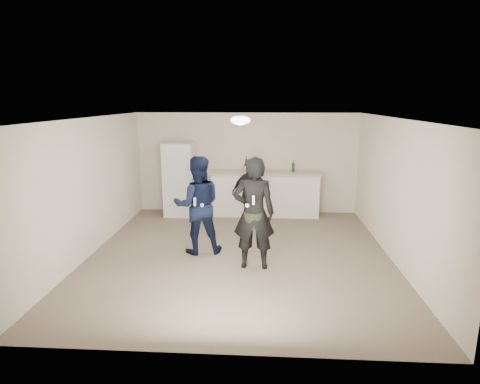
# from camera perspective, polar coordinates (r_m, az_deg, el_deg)

# --- Properties ---
(floor) EXTENTS (6.00, 6.00, 0.00)m
(floor) POSITION_cam_1_polar(r_m,az_deg,el_deg) (7.54, -0.10, -8.90)
(floor) COLOR #6B5B4C
(floor) RESTS_ON ground
(ceiling) EXTENTS (6.00, 6.00, 0.00)m
(ceiling) POSITION_cam_1_polar(r_m,az_deg,el_deg) (7.00, -0.10, 10.46)
(ceiling) COLOR silver
(ceiling) RESTS_ON wall_back
(wall_back) EXTENTS (6.00, 0.00, 6.00)m
(wall_back) POSITION_cam_1_polar(r_m,az_deg,el_deg) (10.11, 0.99, 4.12)
(wall_back) COLOR beige
(wall_back) RESTS_ON floor
(wall_front) EXTENTS (6.00, 0.00, 6.00)m
(wall_front) POSITION_cam_1_polar(r_m,az_deg,el_deg) (4.30, -2.69, -8.32)
(wall_front) COLOR beige
(wall_front) RESTS_ON floor
(wall_left) EXTENTS (0.00, 6.00, 6.00)m
(wall_left) POSITION_cam_1_polar(r_m,az_deg,el_deg) (7.83, -20.61, 0.67)
(wall_left) COLOR beige
(wall_left) RESTS_ON floor
(wall_right) EXTENTS (0.00, 6.00, 6.00)m
(wall_right) POSITION_cam_1_polar(r_m,az_deg,el_deg) (7.51, 21.33, 0.11)
(wall_right) COLOR beige
(wall_right) RESTS_ON floor
(counter) EXTENTS (2.60, 0.56, 1.05)m
(counter) POSITION_cam_1_polar(r_m,az_deg,el_deg) (9.91, 3.57, -0.35)
(counter) COLOR white
(counter) RESTS_ON floor
(counter_top) EXTENTS (2.68, 0.64, 0.04)m
(counter_top) POSITION_cam_1_polar(r_m,az_deg,el_deg) (9.80, 3.62, 2.75)
(counter_top) COLOR #B9AB8F
(counter_top) RESTS_ON counter
(fridge) EXTENTS (0.70, 0.70, 1.80)m
(fridge) POSITION_cam_1_polar(r_m,az_deg,el_deg) (9.99, -8.60, 1.83)
(fridge) COLOR white
(fridge) RESTS_ON floor
(fridge_handle) EXTENTS (0.02, 0.02, 0.60)m
(fridge_handle) POSITION_cam_1_polar(r_m,az_deg,el_deg) (9.51, -7.49, 3.75)
(fridge_handle) COLOR white
(fridge_handle) RESTS_ON fridge
(ceiling_dome) EXTENTS (0.36, 0.36, 0.16)m
(ceiling_dome) POSITION_cam_1_polar(r_m,az_deg,el_deg) (7.30, 0.05, 10.17)
(ceiling_dome) COLOR white
(ceiling_dome) RESTS_ON ceiling
(shaker) EXTENTS (0.08, 0.08, 0.17)m
(shaker) POSITION_cam_1_polar(r_m,az_deg,el_deg) (9.67, 0.69, 3.26)
(shaker) COLOR silver
(shaker) RESTS_ON counter_top
(man) EXTENTS (1.01, 0.86, 1.83)m
(man) POSITION_cam_1_polar(r_m,az_deg,el_deg) (7.43, -6.03, -1.87)
(man) COLOR #0E193B
(man) RESTS_ON floor
(woman) EXTENTS (0.71, 0.47, 1.92)m
(woman) POSITION_cam_1_polar(r_m,az_deg,el_deg) (6.70, 1.98, -3.03)
(woman) COLOR black
(woman) RESTS_ON floor
(camo_shorts) EXTENTS (0.34, 0.34, 0.28)m
(camo_shorts) POSITION_cam_1_polar(r_m,az_deg,el_deg) (6.74, 1.97, -3.93)
(camo_shorts) COLOR #2D3719
(camo_shorts) RESTS_ON woman
(spectator) EXTENTS (0.90, 0.41, 1.50)m
(spectator) POSITION_cam_1_polar(r_m,az_deg,el_deg) (9.06, 1.61, -0.15)
(spectator) COLOR black
(spectator) RESTS_ON floor
(remote_man) EXTENTS (0.04, 0.04, 0.15)m
(remote_man) POSITION_cam_1_polar(r_m,az_deg,el_deg) (7.13, -6.43, -1.39)
(remote_man) COLOR white
(remote_man) RESTS_ON man
(nunchuk_man) EXTENTS (0.07, 0.07, 0.07)m
(nunchuk_man) POSITION_cam_1_polar(r_m,az_deg,el_deg) (7.15, -5.43, -1.89)
(nunchuk_man) COLOR silver
(nunchuk_man) RESTS_ON man
(remote_woman) EXTENTS (0.04, 0.04, 0.15)m
(remote_woman) POSITION_cam_1_polar(r_m,az_deg,el_deg) (6.39, 1.93, -1.15)
(remote_woman) COLOR white
(remote_woman) RESTS_ON woman
(nunchuk_woman) EXTENTS (0.07, 0.07, 0.07)m
(nunchuk_woman) POSITION_cam_1_polar(r_m,az_deg,el_deg) (6.45, 1.04, -1.93)
(nunchuk_woman) COLOR white
(nunchuk_woman) RESTS_ON woman
(bottle_cluster) EXTENTS (1.22, 0.25, 0.28)m
(bottle_cluster) POSITION_cam_1_polar(r_m,az_deg,el_deg) (9.81, 3.27, 3.58)
(bottle_cluster) COLOR #124126
(bottle_cluster) RESTS_ON counter_top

